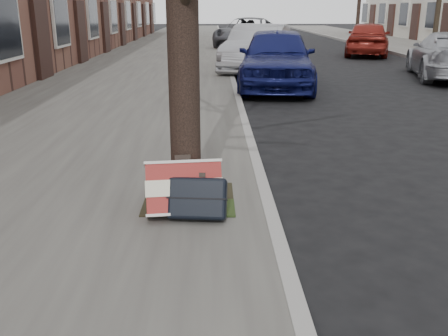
{
  "coord_description": "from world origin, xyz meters",
  "views": [
    {
      "loc": [
        -1.76,
        -3.28,
        1.88
      ],
      "look_at": [
        -1.68,
        0.8,
        0.56
      ],
      "focal_mm": 40.0,
      "sensor_mm": 36.0,
      "label": 1
    }
  ],
  "objects_px": {
    "car_near_front": "(276,58)",
    "suitcase_red": "(184,189)",
    "car_near_mid": "(259,49)",
    "suitcase_navy": "(197,198)"
  },
  "relations": [
    {
      "from": "car_near_front",
      "to": "suitcase_red",
      "type": "bearing_deg",
      "value": -96.09
    },
    {
      "from": "car_near_front",
      "to": "car_near_mid",
      "type": "xyz_separation_m",
      "value": [
        -0.15,
        3.14,
        -0.02
      ]
    },
    {
      "from": "suitcase_red",
      "to": "suitcase_navy",
      "type": "distance_m",
      "value": 0.16
    },
    {
      "from": "suitcase_navy",
      "to": "car_near_mid",
      "type": "xyz_separation_m",
      "value": [
        1.51,
        11.27,
        0.39
      ]
    },
    {
      "from": "suitcase_red",
      "to": "car_near_mid",
      "type": "bearing_deg",
      "value": 75.26
    },
    {
      "from": "suitcase_red",
      "to": "car_near_mid",
      "type": "distance_m",
      "value": 11.3
    },
    {
      "from": "car_near_front",
      "to": "suitcase_navy",
      "type": "bearing_deg",
      "value": -95.17
    },
    {
      "from": "suitcase_red",
      "to": "car_near_mid",
      "type": "xyz_separation_m",
      "value": [
        1.63,
        11.18,
        0.33
      ]
    },
    {
      "from": "car_near_front",
      "to": "car_near_mid",
      "type": "height_order",
      "value": "car_near_front"
    },
    {
      "from": "suitcase_navy",
      "to": "car_near_front",
      "type": "height_order",
      "value": "car_near_front"
    }
  ]
}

